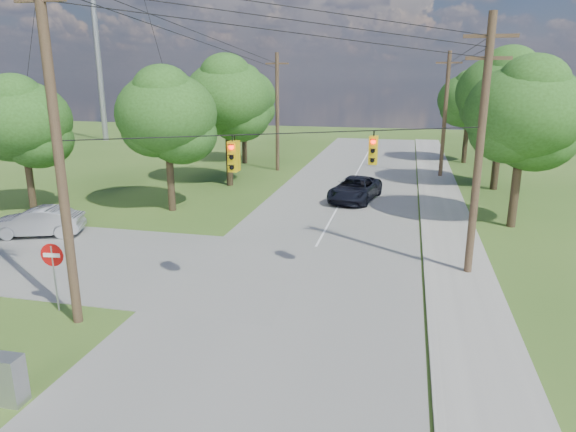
% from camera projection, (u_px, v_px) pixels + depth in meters
% --- Properties ---
extents(ground, '(140.00, 140.00, 0.00)m').
position_uv_depth(ground, '(199.00, 342.00, 16.27)').
color(ground, '#36571D').
rests_on(ground, ground).
extents(main_road, '(10.00, 100.00, 0.03)m').
position_uv_depth(main_road, '(294.00, 286.00, 20.53)').
color(main_road, gray).
rests_on(main_road, ground).
extents(sidewalk_east, '(2.60, 100.00, 0.12)m').
position_uv_depth(sidewalk_east, '(470.00, 301.00, 19.06)').
color(sidewalk_east, '#A29F97').
rests_on(sidewalk_east, ground).
extents(pole_sw, '(2.00, 0.32, 12.00)m').
position_uv_depth(pole_sw, '(57.00, 140.00, 15.99)').
color(pole_sw, brown).
rests_on(pole_sw, ground).
extents(pole_ne, '(2.00, 0.32, 10.50)m').
position_uv_depth(pole_ne, '(480.00, 146.00, 20.39)').
color(pole_ne, brown).
rests_on(pole_ne, ground).
extents(pole_north_e, '(2.00, 0.32, 10.00)m').
position_uv_depth(pole_north_e, '(445.00, 114.00, 41.14)').
color(pole_north_e, brown).
rests_on(pole_north_e, ground).
extents(pole_north_w, '(2.00, 0.32, 10.00)m').
position_uv_depth(pole_north_w, '(277.00, 112.00, 44.17)').
color(pole_north_w, brown).
rests_on(pole_north_w, ground).
extents(power_lines, '(13.93, 29.62, 4.93)m').
position_uv_depth(power_lines, '(314.00, 54.00, 24.35)').
color(power_lines, black).
rests_on(power_lines, ground).
extents(traffic_signals, '(4.91, 3.27, 1.05)m').
position_uv_depth(traffic_signals, '(306.00, 152.00, 18.41)').
color(traffic_signals, '#C6A60B').
rests_on(traffic_signals, ground).
extents(tree_w_near, '(6.00, 6.00, 8.40)m').
position_uv_depth(tree_w_near, '(167.00, 114.00, 30.52)').
color(tree_w_near, '#433321').
rests_on(tree_w_near, ground).
extents(tree_w_mid, '(6.40, 6.40, 9.22)m').
position_uv_depth(tree_w_mid, '(227.00, 97.00, 37.64)').
color(tree_w_mid, '#433321').
rests_on(tree_w_mid, ground).
extents(tree_w_far, '(6.00, 6.00, 8.73)m').
position_uv_depth(tree_w_far, '(243.00, 96.00, 47.56)').
color(tree_w_far, '#433321').
rests_on(tree_w_far, ground).
extents(tree_e_near, '(6.20, 6.20, 8.81)m').
position_uv_depth(tree_e_near, '(524.00, 113.00, 27.02)').
color(tree_e_near, '#433321').
rests_on(tree_e_near, ground).
extents(tree_e_mid, '(6.60, 6.60, 9.64)m').
position_uv_depth(tree_e_mid, '(504.00, 94.00, 36.13)').
color(tree_e_mid, '#433321').
rests_on(tree_e_mid, ground).
extents(tree_e_far, '(5.80, 5.80, 8.32)m').
position_uv_depth(tree_e_far, '(469.00, 100.00, 47.88)').
color(tree_e_far, '#433321').
rests_on(tree_e_far, ground).
extents(tree_cross_n, '(5.60, 5.60, 7.91)m').
position_uv_depth(tree_cross_n, '(22.00, 121.00, 30.00)').
color(tree_cross_n, '#433321').
rests_on(tree_cross_n, ground).
extents(car_cross_silver, '(4.82, 3.02, 1.50)m').
position_uv_depth(car_cross_silver, '(37.00, 222.00, 26.73)').
color(car_cross_silver, '#B1B3B9').
rests_on(car_cross_silver, cross_road).
extents(car_main_north, '(3.55, 5.96, 1.55)m').
position_uv_depth(car_main_north, '(355.00, 189.00, 34.33)').
color(car_main_north, black).
rests_on(car_main_north, main_road).
extents(control_cabinet, '(0.75, 0.55, 1.33)m').
position_uv_depth(control_cabinet, '(9.00, 380.00, 13.10)').
color(control_cabinet, gray).
rests_on(control_cabinet, ground).
extents(do_not_enter_sign, '(0.84, 0.14, 2.53)m').
position_uv_depth(do_not_enter_sign, '(53.00, 262.00, 17.98)').
color(do_not_enter_sign, gray).
rests_on(do_not_enter_sign, ground).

